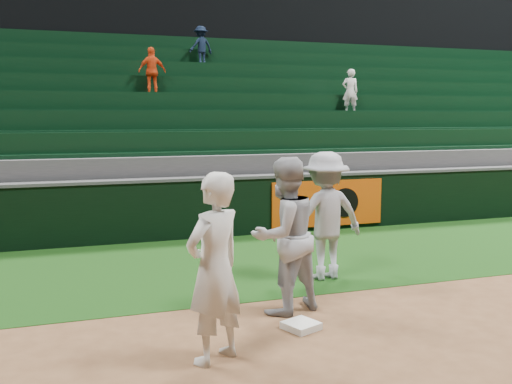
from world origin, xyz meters
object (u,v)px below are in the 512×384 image
(first_baseman, at_px, (214,268))
(base_coach, at_px, (325,216))
(baserunner, at_px, (284,236))
(first_base, at_px, (301,326))

(first_baseman, height_order, base_coach, base_coach)
(baserunner, bearing_deg, base_coach, -152.31)
(baserunner, relative_size, base_coach, 1.02)
(first_baseman, bearing_deg, first_base, 172.91)
(base_coach, bearing_deg, baserunner, 43.26)
(baserunner, bearing_deg, first_base, 68.74)
(first_base, distance_m, baserunner, 1.14)
(first_baseman, distance_m, base_coach, 3.33)
(first_base, relative_size, base_coach, 0.18)
(base_coach, bearing_deg, first_base, 54.24)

